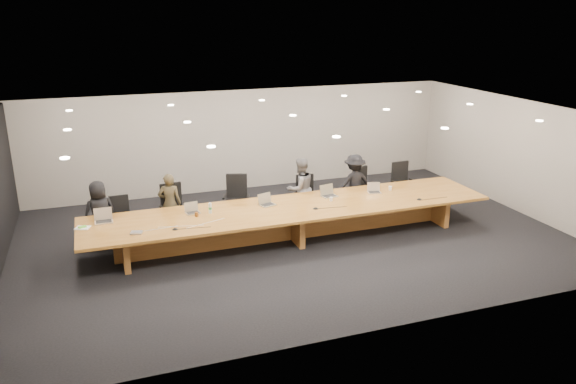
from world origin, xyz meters
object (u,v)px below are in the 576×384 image
chair_right (365,189)px  paper_cup_near (331,199)px  person_d (354,183)px  chair_mid_left (236,200)px  conference_table (293,217)px  chair_far_left (121,219)px  mic_right (419,199)px  paper_cup_far (390,188)px  person_b (170,204)px  chair_mid_right (307,196)px  mic_center (316,208)px  person_a (100,213)px  av_box (136,233)px  laptop_d (330,191)px  water_bottle (210,208)px  laptop_b (193,208)px  chair_far_right (404,184)px  laptop_e (375,188)px  mic_left (175,229)px  amber_mug (197,214)px  person_c (300,189)px  laptop_a (103,216)px  chair_left (175,209)px

chair_right → paper_cup_near: chair_right is taller
paper_cup_near → person_d: bearing=44.3°
chair_mid_left → conference_table: bearing=-35.7°
chair_far_left → mic_right: (6.46, -1.67, 0.26)m
person_d → paper_cup_far: bearing=123.9°
person_b → person_d: (4.55, -0.09, 0.04)m
chair_mid_left → paper_cup_near: bearing=-14.2°
chair_mid_right → paper_cup_near: size_ratio=11.63×
person_d → mic_center: size_ratio=11.66×
person_a → mic_center: 4.66m
conference_table → av_box: 3.41m
laptop_d → water_bottle: laptop_d is taller
chair_mid_left → laptop_b: bearing=-120.4°
person_a → chair_mid_left: bearing=168.6°
mic_center → chair_far_right: bearing=25.2°
laptop_e → av_box: 5.58m
water_bottle → chair_far_left: bearing=152.2°
chair_right → water_bottle: 4.33m
person_d → laptop_d: 1.28m
mic_left → laptop_b: bearing=58.0°
chair_right → water_bottle: size_ratio=5.05×
person_a → paper_cup_near: 5.07m
chair_far_right → amber_mug: bearing=-173.4°
laptop_e → water_bottle: 3.95m
person_c → water_bottle: size_ratio=6.96×
person_d → mic_center: (-1.63, -1.44, 0.02)m
person_c → mic_right: person_c is taller
laptop_e → mic_left: size_ratio=2.52×
chair_right → paper_cup_near: (-1.45, -1.15, 0.25)m
chair_far_left → chair_far_right: chair_far_right is taller
person_a → mic_left: (1.36, -1.64, 0.06)m
chair_far_right → paper_cup_near: (-2.54, -1.07, 0.22)m
person_a → laptop_e: size_ratio=4.66×
laptop_d → mic_left: size_ratio=2.92×
person_c → laptop_b: bearing=3.4°
laptop_a → laptop_e: size_ratio=1.19×
person_b → chair_right: bearing=-167.2°
chair_right → laptop_d: 1.65m
chair_mid_left → person_c: 1.57m
laptop_b → laptop_d: bearing=-7.4°
mic_center → water_bottle: bearing=167.1°
mic_left → person_a: bearing=129.8°
person_b → mic_center: (2.92, -1.53, 0.06)m
chair_left → water_bottle: (0.62, -0.97, 0.28)m
chair_far_right → person_a: person_a is taller
conference_table → person_b: bearing=153.6°
chair_far_right → paper_cup_far: chair_far_right is taller
chair_left → chair_mid_right: 3.21m
amber_mug → person_c: bearing=21.2°
chair_right → av_box: chair_right is taller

